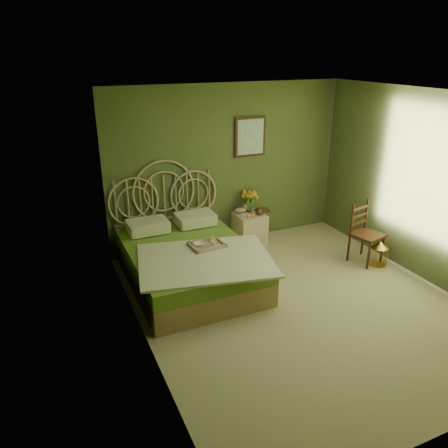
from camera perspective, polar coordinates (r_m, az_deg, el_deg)
name	(u,v)px	position (r m, az deg, el deg)	size (l,w,h in m)	color
floor	(299,304)	(5.83, 9.80, -10.22)	(4.50, 4.50, 0.00)	tan
ceiling	(315,96)	(4.98, 11.79, 16.04)	(4.50, 4.50, 0.00)	silver
wall_back	(228,166)	(7.14, 0.52, 7.58)	(4.00, 4.00, 0.00)	#545D31
wall_left	(140,237)	(4.50, -10.90, -1.71)	(4.50, 4.50, 0.00)	#545D31
wall_right	(430,189)	(6.57, 25.34, 4.14)	(4.50, 4.50, 0.00)	#545D31
wall_art	(250,137)	(7.18, 3.44, 11.30)	(0.54, 0.04, 0.64)	#331B0D
bed	(188,259)	(6.16, -4.73, -4.60)	(1.92, 2.42, 1.50)	tan
nightstand	(250,223)	(7.34, 3.35, 0.09)	(0.47, 0.48, 0.95)	beige
chair	(364,229)	(6.99, 17.87, -0.57)	(0.51, 0.51, 0.94)	#331B0D
birdcage	(379,253)	(7.03, 19.55, -3.62)	(0.26, 0.26, 0.39)	gold
book_lower	(259,212)	(7.35, 4.57, 1.63)	(0.17, 0.23, 0.02)	#381E0F
book_upper	(259,210)	(7.35, 4.58, 1.77)	(0.17, 0.23, 0.02)	#472819
cereal_bowl	(199,244)	(5.97, -3.33, -2.63)	(0.14, 0.14, 0.04)	white
coffee_cup	(214,243)	(5.93, -1.33, -2.55)	(0.09, 0.09, 0.08)	white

